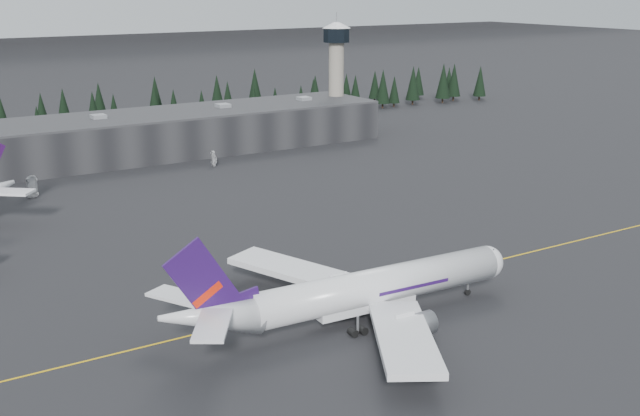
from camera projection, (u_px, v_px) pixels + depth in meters
ground at (381, 284)px, 140.30m from camera, size 1400.00×1400.00×0.00m
taxiline at (388, 287)px, 138.67m from camera, size 400.00×0.40×0.02m
terminal at (133, 136)px, 240.24m from camera, size 160.00×30.00×12.60m
control_tower at (336, 65)px, 276.61m from camera, size 10.00×10.00×37.70m
treeline at (95, 116)px, 270.01m from camera, size 360.00×20.00×15.00m
jet_main at (350, 293)px, 122.67m from camera, size 60.90×56.14×17.90m
gse_vehicle_a at (32, 195)px, 195.95m from camera, size 3.94×6.12×1.57m
gse_vehicle_b at (214, 164)px, 229.39m from camera, size 4.77×2.32×1.57m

